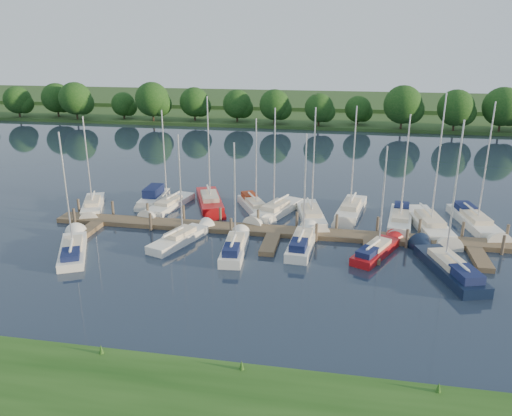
% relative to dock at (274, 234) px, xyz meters
% --- Properties ---
extents(ground, '(260.00, 260.00, 0.00)m').
position_rel_dock_xyz_m(ground, '(0.00, -7.31, -0.20)').
color(ground, '#192332').
rests_on(ground, ground).
extents(dock, '(40.00, 6.00, 0.40)m').
position_rel_dock_xyz_m(dock, '(0.00, 0.00, 0.00)').
color(dock, brown).
rests_on(dock, ground).
extents(mooring_pilings, '(38.24, 2.84, 2.00)m').
position_rel_dock_xyz_m(mooring_pilings, '(0.00, 1.13, 0.40)').
color(mooring_pilings, '#473D33').
rests_on(mooring_pilings, ground).
extents(far_shore, '(180.00, 30.00, 0.60)m').
position_rel_dock_xyz_m(far_shore, '(0.00, 67.69, 0.10)').
color(far_shore, '#2A451A').
rests_on(far_shore, ground).
extents(distant_hill, '(220.00, 40.00, 1.40)m').
position_rel_dock_xyz_m(distant_hill, '(0.00, 92.69, 0.50)').
color(distant_hill, '#2C4F22').
rests_on(distant_hill, ground).
extents(treeline, '(146.34, 9.89, 8.23)m').
position_rel_dock_xyz_m(treeline, '(-1.58, 55.01, 3.91)').
color(treeline, '#38281C').
rests_on(treeline, ground).
extents(sailboat_n_0, '(4.01, 7.34, 9.49)m').
position_rel_dock_xyz_m(sailboat_n_0, '(-18.57, 3.82, 0.07)').
color(sailboat_n_0, white).
rests_on(sailboat_n_0, ground).
extents(motorboat, '(1.91, 6.08, 2.01)m').
position_rel_dock_xyz_m(motorboat, '(-13.54, 7.01, 0.19)').
color(motorboat, white).
rests_on(motorboat, ground).
extents(sailboat_n_2, '(3.11, 8.02, 9.99)m').
position_rel_dock_xyz_m(sailboat_n_2, '(-11.36, 5.43, 0.06)').
color(sailboat_n_2, white).
rests_on(sailboat_n_2, ground).
extents(sailboat_n_3, '(4.66, 8.76, 11.26)m').
position_rel_dock_xyz_m(sailboat_n_3, '(-7.55, 7.09, 0.08)').
color(sailboat_n_3, '#A70F13').
rests_on(sailboat_n_3, ground).
extents(sailboat_n_4, '(4.52, 7.01, 9.41)m').
position_rel_dock_xyz_m(sailboat_n_4, '(-2.80, 6.27, 0.13)').
color(sailboat_n_4, white).
rests_on(sailboat_n_4, ground).
extents(sailboat_n_5, '(4.34, 8.15, 10.56)m').
position_rel_dock_xyz_m(sailboat_n_5, '(-0.66, 5.39, 0.08)').
color(sailboat_n_5, white).
rests_on(sailboat_n_5, ground).
extents(sailboat_n_6, '(3.54, 8.53, 10.70)m').
position_rel_dock_xyz_m(sailboat_n_6, '(2.80, 4.76, 0.07)').
color(sailboat_n_6, white).
rests_on(sailboat_n_6, ground).
extents(sailboat_n_7, '(3.10, 8.40, 10.72)m').
position_rel_dock_xyz_m(sailboat_n_7, '(6.40, 6.91, 0.08)').
color(sailboat_n_7, white).
rests_on(sailboat_n_7, ground).
extents(sailboat_n_8, '(2.80, 8.20, 10.31)m').
position_rel_dock_xyz_m(sailboat_n_8, '(10.82, 5.05, 0.12)').
color(sailboat_n_8, white).
rests_on(sailboat_n_8, ground).
extents(sailboat_n_9, '(3.62, 9.78, 12.28)m').
position_rel_dock_xyz_m(sailboat_n_9, '(13.24, 4.05, 0.08)').
color(sailboat_n_9, white).
rests_on(sailboat_n_9, ground).
extents(sailboat_n_10, '(3.49, 9.15, 11.46)m').
position_rel_dock_xyz_m(sailboat_n_10, '(17.37, 5.65, 0.12)').
color(sailboat_n_10, white).
rests_on(sailboat_n_10, ground).
extents(sailboat_s_0, '(4.64, 7.56, 9.81)m').
position_rel_dock_xyz_m(sailboat_s_0, '(-14.96, -6.32, 0.10)').
color(sailboat_s_0, white).
rests_on(sailboat_s_0, ground).
extents(sailboat_s_1, '(3.68, 7.16, 9.26)m').
position_rel_dock_xyz_m(sailboat_s_1, '(-7.37, -2.64, 0.07)').
color(sailboat_s_1, white).
rests_on(sailboat_s_1, ground).
extents(sailboat_s_2, '(2.10, 6.97, 9.12)m').
position_rel_dock_xyz_m(sailboat_s_2, '(-2.52, -3.99, 0.14)').
color(sailboat_s_2, white).
rests_on(sailboat_s_2, ground).
extents(sailboat_s_3, '(2.13, 7.36, 9.58)m').
position_rel_dock_xyz_m(sailboat_s_3, '(2.58, -2.05, 0.14)').
color(sailboat_s_3, white).
rests_on(sailboat_s_3, ground).
extents(sailboat_s_4, '(4.11, 6.71, 8.85)m').
position_rel_dock_xyz_m(sailboat_s_4, '(8.40, -2.34, 0.11)').
color(sailboat_s_4, '#A70F13').
rests_on(sailboat_s_4, ground).
extents(sailboat_s_5, '(4.25, 8.87, 11.32)m').
position_rel_dock_xyz_m(sailboat_s_5, '(13.28, -4.68, 0.14)').
color(sailboat_s_5, black).
rests_on(sailboat_s_5, ground).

